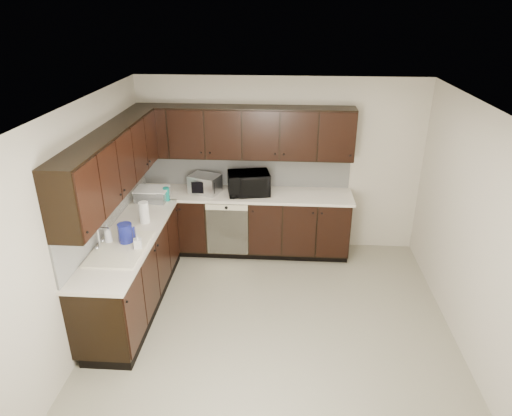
{
  "coord_description": "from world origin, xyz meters",
  "views": [
    {
      "loc": [
        0.09,
        -4.21,
        3.38
      ],
      "look_at": [
        -0.24,
        0.6,
        1.2
      ],
      "focal_mm": 32.0,
      "sensor_mm": 36.0,
      "label": 1
    }
  ],
  "objects": [
    {
      "name": "soap_bottle_a",
      "position": [
        -1.48,
        0.02,
        1.03
      ],
      "size": [
        0.1,
        0.1,
        0.18
      ],
      "primitive_type": "imported",
      "rotation": [
        0.0,
        0.0,
        0.26
      ],
      "color": "gray",
      "rests_on": "countertop"
    },
    {
      "name": "dishwasher",
      "position": [
        -0.7,
        1.41,
        0.55
      ],
      "size": [
        0.58,
        0.04,
        0.78
      ],
      "color": "beige",
      "rests_on": "lower_cabinets"
    },
    {
      "name": "storage_bin",
      "position": [
        -1.7,
        1.35,
        1.02
      ],
      "size": [
        0.44,
        0.34,
        0.16
      ],
      "primitive_type": "cube",
      "rotation": [
        0.0,
        0.0,
        -0.09
      ],
      "color": "white",
      "rests_on": "countertop"
    },
    {
      "name": "lower_cabinets",
      "position": [
        -1.01,
        1.11,
        0.41
      ],
      "size": [
        3.0,
        2.8,
        0.9
      ],
      "color": "black",
      "rests_on": "floor"
    },
    {
      "name": "teal_tumbler",
      "position": [
        -1.5,
        1.35,
        1.03
      ],
      "size": [
        0.1,
        0.1,
        0.19
      ],
      "primitive_type": "cylinder",
      "rotation": [
        0.0,
        0.0,
        0.3
      ],
      "color": "#0B8073",
      "rests_on": "countertop"
    },
    {
      "name": "floor",
      "position": [
        0.0,
        0.0,
        0.0
      ],
      "size": [
        4.0,
        4.0,
        0.0
      ],
      "primitive_type": "plane",
      "color": "gray",
      "rests_on": "ground"
    },
    {
      "name": "upper_cabinets",
      "position": [
        -1.1,
        1.2,
        1.77
      ],
      "size": [
        3.0,
        2.8,
        0.7
      ],
      "color": "black",
      "rests_on": "wall_back"
    },
    {
      "name": "toaster_oven",
      "position": [
        -1.03,
        1.68,
        1.07
      ],
      "size": [
        0.48,
        0.42,
        0.25
      ],
      "primitive_type": "cube",
      "rotation": [
        0.0,
        0.0,
        -0.35
      ],
      "color": "silver",
      "rests_on": "countertop"
    },
    {
      "name": "wall_front",
      "position": [
        0.0,
        -2.0,
        1.25
      ],
      "size": [
        4.0,
        0.02,
        2.5
      ],
      "primitive_type": "cube",
      "color": "beige",
      "rests_on": "floor"
    },
    {
      "name": "paper_towel_roll",
      "position": [
        -1.6,
        0.67,
        1.07
      ],
      "size": [
        0.16,
        0.16,
        0.26
      ],
      "primitive_type": "cylinder",
      "rotation": [
        0.0,
        0.0,
        -0.39
      ],
      "color": "white",
      "rests_on": "countertop"
    },
    {
      "name": "wall_left",
      "position": [
        -2.0,
        0.0,
        1.25
      ],
      "size": [
        0.02,
        4.0,
        2.5
      ],
      "primitive_type": "cube",
      "color": "beige",
      "rests_on": "floor"
    },
    {
      "name": "sink",
      "position": [
        -1.68,
        -0.01,
        0.88
      ],
      "size": [
        0.54,
        0.82,
        0.42
      ],
      "color": "beige",
      "rests_on": "countertop"
    },
    {
      "name": "microwave",
      "position": [
        -0.42,
        1.66,
        1.1
      ],
      "size": [
        0.63,
        0.49,
        0.31
      ],
      "primitive_type": "imported",
      "rotation": [
        0.0,
        0.0,
        0.2
      ],
      "color": "black",
      "rests_on": "countertop"
    },
    {
      "name": "wall_right",
      "position": [
        2.0,
        0.0,
        1.25
      ],
      "size": [
        0.02,
        4.0,
        2.5
      ],
      "primitive_type": "cube",
      "color": "beige",
      "rests_on": "floor"
    },
    {
      "name": "countertop",
      "position": [
        -1.01,
        1.11,
        0.92
      ],
      "size": [
        3.03,
        2.83,
        0.04
      ],
      "color": "silver",
      "rests_on": "lower_cabinets"
    },
    {
      "name": "wall_back",
      "position": [
        0.0,
        2.0,
        1.25
      ],
      "size": [
        4.0,
        0.02,
        2.5
      ],
      "primitive_type": "cube",
      "color": "beige",
      "rests_on": "floor"
    },
    {
      "name": "blue_pitcher",
      "position": [
        -1.65,
        0.14,
        1.06
      ],
      "size": [
        0.19,
        0.19,
        0.24
      ],
      "primitive_type": "cylinder",
      "rotation": [
        0.0,
        0.0,
        0.21
      ],
      "color": "#101A95",
      "rests_on": "countertop"
    },
    {
      "name": "soap_bottle_b",
      "position": [
        -1.85,
        0.13,
        1.05
      ],
      "size": [
        0.1,
        0.1,
        0.22
      ],
      "primitive_type": "imported",
      "rotation": [
        0.0,
        0.0,
        0.19
      ],
      "color": "gray",
      "rests_on": "countertop"
    },
    {
      "name": "ceiling",
      "position": [
        0.0,
        0.0,
        2.5
      ],
      "size": [
        4.0,
        4.0,
        0.0
      ],
      "primitive_type": "plane",
      "rotation": [
        3.14,
        0.0,
        0.0
      ],
      "color": "white",
      "rests_on": "wall_back"
    },
    {
      "name": "backsplash",
      "position": [
        -1.22,
        1.32,
        1.18
      ],
      "size": [
        3.0,
        2.8,
        0.48
      ],
      "color": "#BABAB6",
      "rests_on": "countertop"
    }
  ]
}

